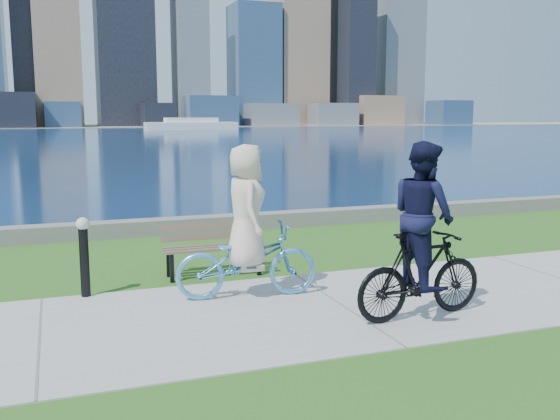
# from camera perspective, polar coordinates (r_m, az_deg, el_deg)

# --- Properties ---
(ground) EXTENTS (320.00, 320.00, 0.00)m
(ground) POSITION_cam_1_polar(r_m,az_deg,el_deg) (8.98, 5.59, -8.72)
(ground) COLOR #255516
(ground) RESTS_ON ground
(concrete_path) EXTENTS (80.00, 3.50, 0.02)m
(concrete_path) POSITION_cam_1_polar(r_m,az_deg,el_deg) (8.98, 5.59, -8.66)
(concrete_path) COLOR #9A9A95
(concrete_path) RESTS_ON ground
(seawall) EXTENTS (90.00, 0.50, 0.35)m
(seawall) POSITION_cam_1_polar(r_m,az_deg,el_deg) (14.62, -4.89, -1.16)
(seawall) COLOR #65625E
(seawall) RESTS_ON ground
(bay_water) EXTENTS (320.00, 131.00, 0.01)m
(bay_water) POSITION_cam_1_polar(r_m,az_deg,el_deg) (79.85, -17.34, 6.47)
(bay_water) COLOR #0C2750
(bay_water) RESTS_ON ground
(far_shore) EXTENTS (320.00, 30.00, 0.12)m
(far_shore) POSITION_cam_1_polar(r_m,az_deg,el_deg) (137.79, -18.51, 7.26)
(far_shore) COLOR gray
(far_shore) RESTS_ON ground
(city_skyline) EXTENTS (181.44, 21.28, 76.00)m
(city_skyline) POSITION_cam_1_polar(r_m,az_deg,el_deg) (138.82, -16.02, 16.57)
(city_skyline) COLOR black
(city_skyline) RESTS_ON ground
(ferry_far) EXTENTS (15.04, 4.30, 2.04)m
(ferry_far) POSITION_cam_1_polar(r_m,az_deg,el_deg) (105.57, -8.13, 7.71)
(ferry_far) COLOR silver
(ferry_far) RESTS_ON ground
(park_bench) EXTENTS (1.69, 0.62, 0.87)m
(park_bench) POSITION_cam_1_polar(r_m,az_deg,el_deg) (10.55, -6.20, -3.11)
(park_bench) COLOR black
(park_bench) RESTS_ON ground
(bollard_lamp) EXTENTS (0.19, 0.19, 1.20)m
(bollard_lamp) POSITION_cam_1_polar(r_m,az_deg,el_deg) (9.60, -17.49, -3.68)
(bollard_lamp) COLOR black
(bollard_lamp) RESTS_ON ground
(cyclist_woman) EXTENTS (0.97, 2.16, 2.25)m
(cyclist_woman) POSITION_cam_1_polar(r_m,az_deg,el_deg) (9.10, -3.08, -2.88)
(cyclist_woman) COLOR #58A0D7
(cyclist_woman) RESTS_ON ground
(cyclist_man) EXTENTS (0.78, 1.97, 2.34)m
(cyclist_man) POSITION_cam_1_polar(r_m,az_deg,el_deg) (8.34, 12.83, -3.15)
(cyclist_man) COLOR black
(cyclist_man) RESTS_ON ground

